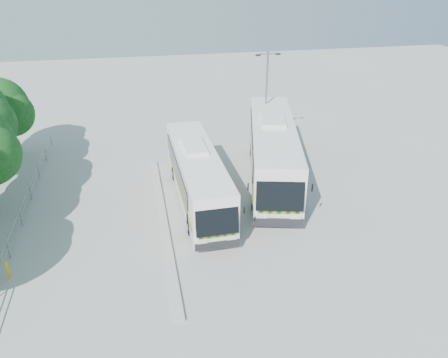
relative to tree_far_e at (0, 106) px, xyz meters
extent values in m
plane|color=#A7A7A2|center=(12.63, -13.30, -3.89)|extent=(100.00, 100.00, 0.00)
cube|color=#B2B2AD|center=(10.33, -11.30, -3.81)|extent=(0.40, 16.00, 0.15)
cylinder|color=gray|center=(2.63, -9.30, -2.94)|extent=(0.06, 22.00, 0.06)
cylinder|color=gray|center=(2.63, -9.30, -3.34)|extent=(0.06, 22.00, 0.06)
cylinder|color=gray|center=(2.63, 0.70, -3.39)|extent=(0.06, 0.06, 1.00)
cylinder|color=#382314|center=(-0.07, 0.00, -2.50)|extent=(0.36, 0.36, 2.77)
sphere|color=#143C10|center=(0.68, -0.50, -0.42)|extent=(3.28, 3.28, 3.28)
cube|color=white|center=(12.61, -9.45, -2.15)|extent=(2.50, 11.13, 2.82)
cube|color=black|center=(12.71, -15.02, -1.81)|extent=(2.13, 0.46, 1.79)
cube|color=black|center=(11.43, -8.91, -1.81)|extent=(0.20, 8.87, 1.02)
cube|color=black|center=(13.78, -8.87, -1.81)|extent=(0.20, 8.87, 1.02)
cube|color=#0E6313|center=(11.44, -9.74, -2.69)|extent=(0.19, 9.61, 0.26)
cylinder|color=black|center=(11.63, -13.07, -3.42)|extent=(0.29, 0.93, 0.92)
cylinder|color=black|center=(13.72, -13.03, -3.42)|extent=(0.29, 0.93, 0.92)
cylinder|color=black|center=(11.52, -6.32, -3.42)|extent=(0.29, 0.93, 0.92)
cylinder|color=black|center=(13.60, -6.29, -3.42)|extent=(0.29, 0.93, 0.92)
cube|color=white|center=(17.94, -7.40, -1.84)|extent=(5.91, 13.36, 3.33)
cube|color=black|center=(16.30, -13.77, -1.43)|extent=(2.55, 1.11, 2.12)
cube|color=black|center=(16.76, -6.42, -1.43)|extent=(2.67, 10.16, 1.20)
cube|color=black|center=(19.45, -7.11, -1.43)|extent=(2.67, 10.16, 1.20)
cube|color=#0B5111|center=(16.51, -7.37, -2.47)|extent=(2.86, 11.00, 0.31)
cylinder|color=black|center=(15.69, -11.22, -3.34)|extent=(0.59, 1.14, 1.09)
cylinder|color=black|center=(18.07, -11.83, -3.34)|extent=(0.59, 1.14, 1.09)
cylinder|color=black|center=(17.67, -3.50, -3.34)|extent=(0.59, 1.14, 1.09)
cylinder|color=black|center=(20.06, -4.12, -3.34)|extent=(0.59, 1.14, 1.09)
cylinder|color=gray|center=(18.82, -2.72, -0.14)|extent=(0.16, 0.16, 7.49)
cylinder|color=gray|center=(18.82, -2.72, 3.42)|extent=(1.50, 0.19, 0.07)
cube|color=black|center=(18.08, -2.78, 3.37)|extent=(0.34, 0.19, 0.11)
cube|color=black|center=(19.57, -2.66, 3.37)|extent=(0.34, 0.19, 0.11)
cylinder|color=#CA990B|center=(2.93, -14.89, -3.42)|extent=(0.16, 0.16, 0.94)
camera|label=1|loc=(9.32, -32.61, 9.25)|focal=35.00mm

